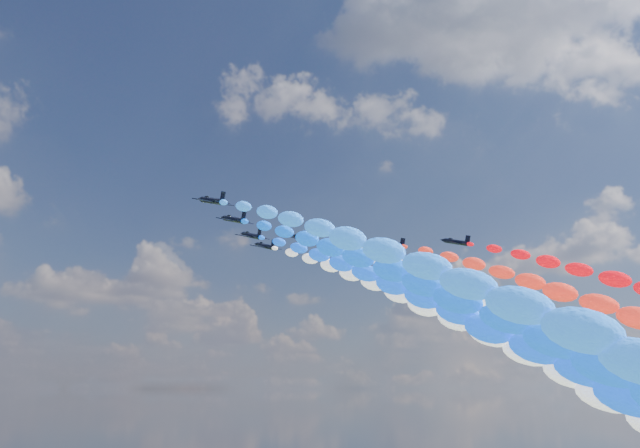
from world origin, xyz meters
TOP-DOWN VIEW (x-y plane):
  - jet_0 at (-33.77, -7.01)m, footprint 8.25×11.01m
  - trail_0 at (-33.77, -57.66)m, footprint 5.54×98.30m
  - jet_1 at (-22.36, 4.15)m, footprint 8.18×10.96m
  - trail_1 at (-22.36, -46.50)m, footprint 5.54×98.30m
  - jet_2 at (-10.56, 16.06)m, footprint 8.25×11.01m
  - trail_2 at (-10.56, -34.59)m, footprint 5.54×98.30m
  - jet_3 at (0.77, 11.07)m, footprint 7.89×10.75m
  - trail_3 at (0.77, -39.58)m, footprint 5.54×98.30m
  - jet_4 at (-0.97, 24.94)m, footprint 8.11×10.91m
  - trail_4 at (-0.97, -25.71)m, footprint 5.54×98.30m
  - jet_5 at (11.41, 14.54)m, footprint 8.22×10.99m
  - trail_5 at (11.41, -36.11)m, footprint 5.54×98.30m
  - jet_6 at (22.28, 4.54)m, footprint 8.31×11.05m
  - trail_6 at (22.28, -46.11)m, footprint 5.54×98.30m
  - jet_7 at (32.46, -7.09)m, footprint 7.99×10.82m

SIDE VIEW (x-z plane):
  - trail_0 at x=-33.77m, z-range 53.60..96.61m
  - trail_1 at x=-22.36m, z-range 53.60..96.61m
  - trail_2 at x=-10.56m, z-range 53.60..96.61m
  - trail_3 at x=0.77m, z-range 53.60..96.61m
  - trail_4 at x=-0.97m, z-range 53.60..96.61m
  - trail_5 at x=11.41m, z-range 53.60..96.61m
  - trail_6 at x=22.28m, z-range 53.60..96.61m
  - jet_0 at x=-33.77m, z-range 92.52..97.47m
  - jet_1 at x=-22.36m, z-range 92.52..97.47m
  - jet_2 at x=-10.56m, z-range 92.52..97.47m
  - jet_3 at x=0.77m, z-range 92.52..97.47m
  - jet_4 at x=-0.97m, z-range 92.52..97.47m
  - jet_5 at x=11.41m, z-range 92.52..97.47m
  - jet_6 at x=22.28m, z-range 92.52..97.47m
  - jet_7 at x=32.46m, z-range 92.52..97.47m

